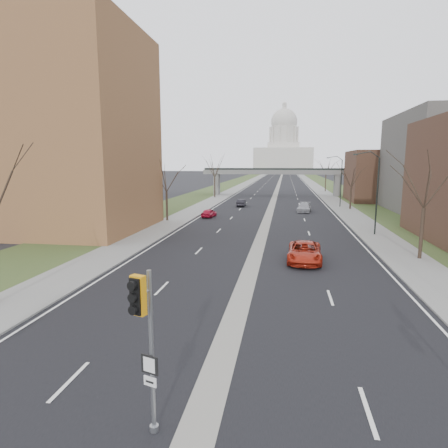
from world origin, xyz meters
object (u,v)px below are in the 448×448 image
(signal_pole_median, at_px, (144,325))
(car_left_near, at_px, (209,213))
(car_right_near, at_px, (305,252))
(car_right_mid, at_px, (304,207))
(car_left_far, at_px, (241,203))

(signal_pole_median, xyz_separation_m, car_left_near, (-6.95, 42.54, -2.72))
(car_left_near, bearing_deg, signal_pole_median, 105.93)
(car_right_near, relative_size, car_right_mid, 1.13)
(car_left_near, bearing_deg, car_right_mid, -141.97)
(car_left_near, distance_m, car_right_mid, 15.93)
(signal_pole_median, relative_size, car_left_near, 1.33)
(car_left_far, distance_m, car_right_near, 37.87)
(car_left_far, bearing_deg, car_left_near, 78.38)
(car_right_mid, bearing_deg, car_left_far, 157.78)
(car_right_mid, bearing_deg, car_right_near, -85.60)
(car_left_near, height_order, car_left_far, car_left_far)
(car_left_far, height_order, car_right_near, car_right_near)
(car_right_near, xyz_separation_m, car_right_mid, (1.42, 30.78, -0.06))
(car_left_near, xyz_separation_m, car_right_mid, (13.60, 8.30, 0.10))
(car_left_near, height_order, car_right_mid, car_right_mid)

